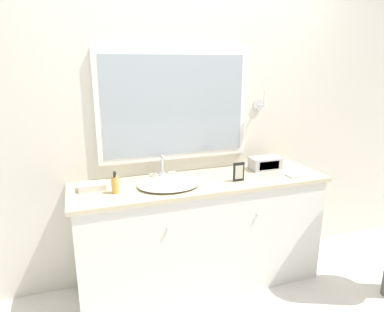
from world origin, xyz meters
name	(u,v)px	position (x,y,z in m)	size (l,w,h in m)	color
ground_plane	(214,304)	(0.00, 0.00, 0.00)	(14.00, 14.00, 0.00)	silver
wall_back	(189,123)	(0.00, 0.59, 1.28)	(8.00, 0.18, 2.55)	silver
vanity_counter	(201,233)	(0.00, 0.29, 0.45)	(1.95, 0.55, 0.89)	silver
sink_basin	(169,183)	(-0.26, 0.27, 0.91)	(0.47, 0.42, 0.18)	silver
soap_bottle	(115,184)	(-0.65, 0.24, 0.95)	(0.05, 0.05, 0.16)	gold
appliance_box	(265,163)	(0.60, 0.38, 0.94)	(0.25, 0.14, 0.10)	#BCBCC1
picture_frame	(239,172)	(0.26, 0.19, 0.96)	(0.09, 0.01, 0.15)	black
hand_towel_near_sink	(92,186)	(-0.80, 0.36, 0.91)	(0.19, 0.12, 0.05)	silver
metal_tray	(297,175)	(0.75, 0.15, 0.89)	(0.16, 0.10, 0.01)	silver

